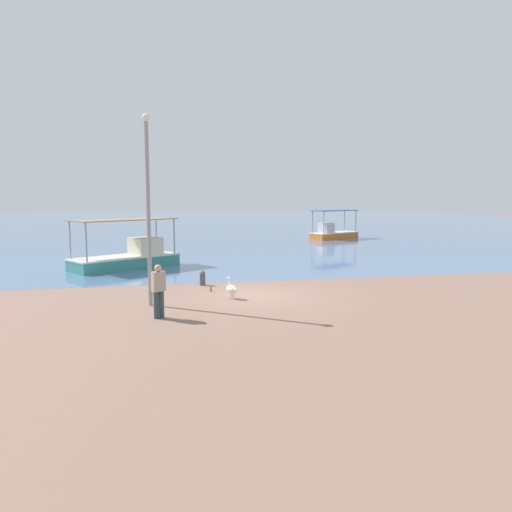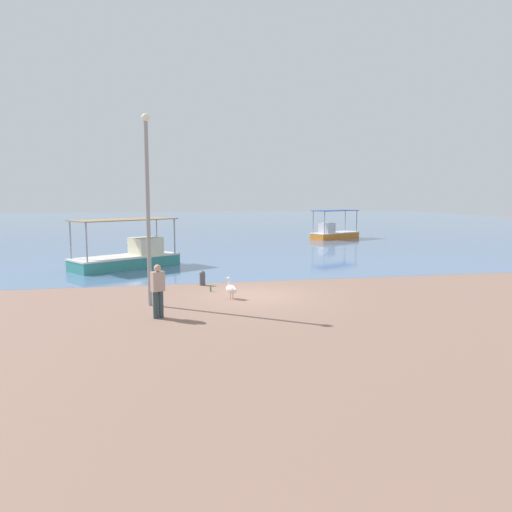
# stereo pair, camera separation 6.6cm
# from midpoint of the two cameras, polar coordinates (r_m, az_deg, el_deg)

# --- Properties ---
(ground) EXTENTS (120.00, 120.00, 0.00)m
(ground) POSITION_cam_midpoint_polar(r_m,az_deg,el_deg) (19.14, -0.04, -4.52)
(ground) COLOR #866455
(harbor_water) EXTENTS (110.00, 90.00, 0.00)m
(harbor_water) POSITION_cam_midpoint_polar(r_m,az_deg,el_deg) (66.58, -8.40, 3.67)
(harbor_water) COLOR #53739E
(harbor_water) RESTS_ON ground
(fishing_boat_far_right) EXTENTS (5.81, 4.77, 2.56)m
(fishing_boat_far_right) POSITION_cam_midpoint_polar(r_m,az_deg,el_deg) (27.19, -14.41, -0.01)
(fishing_boat_far_right) COLOR teal
(fishing_boat_far_right) RESTS_ON harbor_water
(fishing_boat_near_right) EXTENTS (4.87, 3.55, 2.47)m
(fishing_boat_near_right) POSITION_cam_midpoint_polar(r_m,az_deg,el_deg) (44.08, 8.75, 2.70)
(fishing_boat_near_right) COLOR orange
(fishing_boat_near_right) RESTS_ON harbor_water
(pelican) EXTENTS (0.50, 0.76, 0.80)m
(pelican) POSITION_cam_midpoint_polar(r_m,az_deg,el_deg) (18.48, -2.93, -3.76)
(pelican) COLOR #E0997A
(pelican) RESTS_ON ground
(lamp_post) EXTENTS (0.28, 0.28, 6.52)m
(lamp_post) POSITION_cam_midpoint_polar(r_m,az_deg,el_deg) (17.43, -12.34, 6.19)
(lamp_post) COLOR gray
(lamp_post) RESTS_ON ground
(mooring_bollard) EXTENTS (0.25, 0.25, 0.63)m
(mooring_bollard) POSITION_cam_midpoint_polar(r_m,az_deg,el_deg) (21.31, -6.23, -2.46)
(mooring_bollard) COLOR #47474C
(mooring_bollard) RESTS_ON ground
(fisherman_standing) EXTENTS (0.46, 0.37, 1.69)m
(fisherman_standing) POSITION_cam_midpoint_polar(r_m,az_deg,el_deg) (15.80, -11.20, -3.78)
(fisherman_standing) COLOR #2F3F45
(fisherman_standing) RESTS_ON ground
(glass_bottle) EXTENTS (0.07, 0.07, 0.27)m
(glass_bottle) POSITION_cam_midpoint_polar(r_m,az_deg,el_deg) (19.93, -5.29, -3.77)
(glass_bottle) COLOR #3F7F4C
(glass_bottle) RESTS_ON ground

